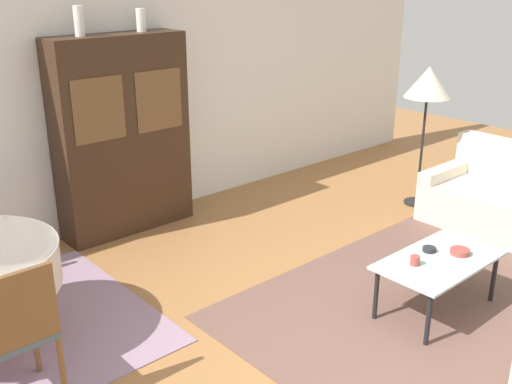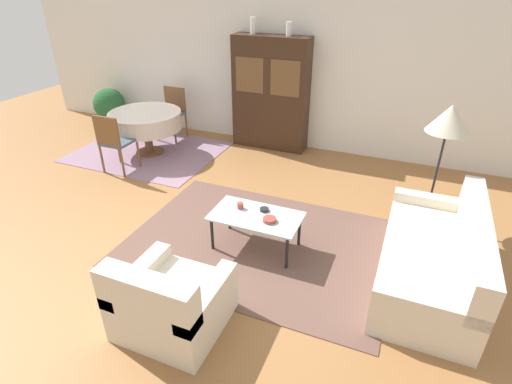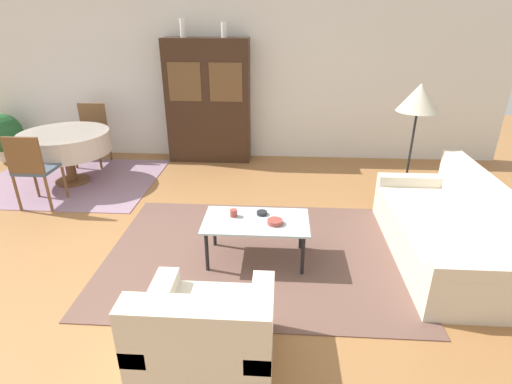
{
  "view_description": "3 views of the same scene",
  "coord_description": "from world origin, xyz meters",
  "views": [
    {
      "loc": [
        -2.57,
        -1.73,
        2.52
      ],
      "look_at": [
        0.2,
        1.4,
        0.95
      ],
      "focal_mm": 42.0,
      "sensor_mm": 36.0,
      "label": 1
    },
    {
      "loc": [
        2.64,
        -3.13,
        2.88
      ],
      "look_at": [
        1.18,
        0.4,
        0.75
      ],
      "focal_mm": 28.0,
      "sensor_mm": 36.0,
      "label": 2
    },
    {
      "loc": [
        1.39,
        -3.02,
        2.3
      ],
      "look_at": [
        1.18,
        0.4,
        0.75
      ],
      "focal_mm": 28.0,
      "sensor_mm": 36.0,
      "label": 3
    }
  ],
  "objects": [
    {
      "name": "wall_back",
      "position": [
        0.0,
        3.63,
        1.35
      ],
      "size": [
        10.0,
        0.06,
        2.7
      ],
      "color": "white",
      "rests_on": "ground_plane"
    },
    {
      "name": "display_cabinet",
      "position": [
        0.21,
        3.39,
        0.98
      ],
      "size": [
        1.33,
        0.39,
        1.95
      ],
      "color": "#382316",
      "rests_on": "ground_plane"
    },
    {
      "name": "dining_chair_near",
      "position": [
        -1.66,
        1.41,
        0.56
      ],
      "size": [
        0.44,
        0.44,
        0.96
      ],
      "color": "brown",
      "rests_on": "dining_rug"
    },
    {
      "name": "vase_short",
      "position": [
        0.51,
        3.39,
        2.05
      ],
      "size": [
        0.09,
        0.09,
        0.21
      ],
      "color": "white",
      "rests_on": "display_cabinet"
    },
    {
      "name": "vase_tall",
      "position": [
        -0.12,
        3.39,
        2.08
      ],
      "size": [
        0.09,
        0.09,
        0.26
      ],
      "color": "white",
      "rests_on": "display_cabinet"
    },
    {
      "name": "floor_lamp",
      "position": [
        3.01,
        1.81,
        1.34
      ],
      "size": [
        0.5,
        0.5,
        1.55
      ],
      "color": "black",
      "rests_on": "ground_plane"
    },
    {
      "name": "coffee_table",
      "position": [
        1.18,
        0.4,
        0.4
      ],
      "size": [
        1.03,
        0.58,
        0.44
      ],
      "color": "black",
      "rests_on": "area_rug"
    },
    {
      "name": "bowl",
      "position": [
        1.36,
        0.34,
        0.47
      ],
      "size": [
        0.15,
        0.15,
        0.04
      ],
      "color": "#9E4238",
      "rests_on": "coffee_table"
    },
    {
      "name": "cup",
      "position": [
        0.95,
        0.47,
        0.48
      ],
      "size": [
        0.07,
        0.07,
        0.07
      ],
      "color": "#9E4238",
      "rests_on": "coffee_table"
    },
    {
      "name": "bowl_small",
      "position": [
        1.23,
        0.52,
        0.46
      ],
      "size": [
        0.1,
        0.1,
        0.03
      ],
      "color": "#232328",
      "rests_on": "coffee_table"
    },
    {
      "name": "area_rug",
      "position": [
        1.19,
        0.49,
        0.01
      ],
      "size": [
        3.08,
        2.23,
        0.01
      ],
      "color": "brown",
      "rests_on": "ground_plane"
    }
  ]
}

